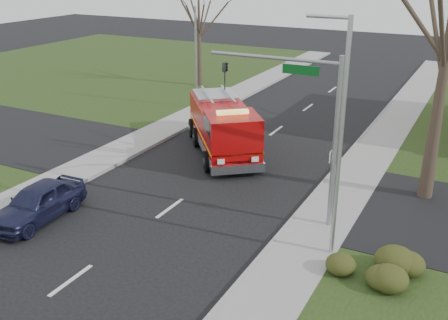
% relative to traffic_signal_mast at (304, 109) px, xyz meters
% --- Properties ---
extents(ground, '(120.00, 120.00, 0.00)m').
position_rel_traffic_signal_mast_xyz_m(ground, '(-5.21, -1.50, -4.71)').
color(ground, black).
rests_on(ground, ground).
extents(sidewalk_right, '(2.40, 80.00, 0.15)m').
position_rel_traffic_signal_mast_xyz_m(sidewalk_right, '(0.99, -1.50, -4.63)').
color(sidewalk_right, gray).
rests_on(sidewalk_right, ground).
extents(sidewalk_left, '(2.40, 80.00, 0.15)m').
position_rel_traffic_signal_mast_xyz_m(sidewalk_left, '(-11.41, -1.50, -4.63)').
color(sidewalk_left, gray).
rests_on(sidewalk_left, ground).
extents(hedge_corner, '(2.80, 2.00, 0.90)m').
position_rel_traffic_signal_mast_xyz_m(hedge_corner, '(3.79, -2.50, -4.13)').
color(hedge_corner, '#2C3312').
rests_on(hedge_corner, lawn_right).
extents(bare_tree_left, '(4.50, 4.50, 9.00)m').
position_rel_traffic_signal_mast_xyz_m(bare_tree_left, '(-15.21, 18.50, 0.86)').
color(bare_tree_left, '#33281E').
rests_on(bare_tree_left, ground).
extents(traffic_signal_mast, '(5.29, 0.18, 6.80)m').
position_rel_traffic_signal_mast_xyz_m(traffic_signal_mast, '(0.00, 0.00, 0.00)').
color(traffic_signal_mast, gray).
rests_on(traffic_signal_mast, ground).
extents(streetlight_pole, '(1.48, 0.16, 8.40)m').
position_rel_traffic_signal_mast_xyz_m(streetlight_pole, '(1.93, -2.00, -0.16)').
color(streetlight_pole, '#B7BABF').
rests_on(streetlight_pole, ground).
extents(utility_pole_far, '(0.14, 0.14, 7.00)m').
position_rel_traffic_signal_mast_xyz_m(utility_pole_far, '(-12.01, 12.50, -1.21)').
color(utility_pole_far, gray).
rests_on(utility_pole_far, ground).
extents(fire_engine, '(6.76, 7.58, 3.07)m').
position_rel_traffic_signal_mast_xyz_m(fire_engine, '(-6.32, 5.59, -3.32)').
color(fire_engine, '#AC0709').
rests_on(fire_engine, ground).
extents(parked_car_maroon, '(1.95, 4.47, 1.50)m').
position_rel_traffic_signal_mast_xyz_m(parked_car_maroon, '(-9.41, -4.74, -3.96)').
color(parked_car_maroon, '#1B1E3D').
rests_on(parked_car_maroon, ground).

